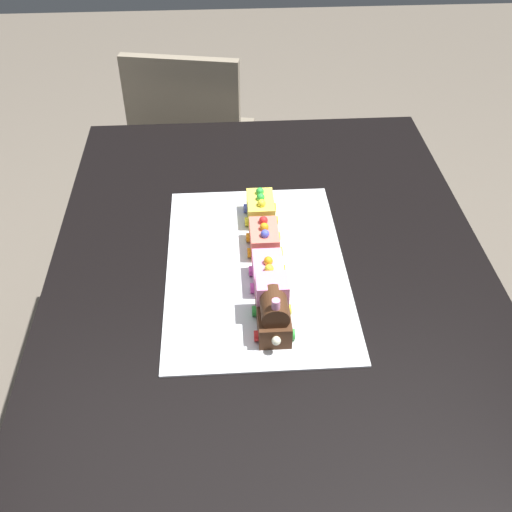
# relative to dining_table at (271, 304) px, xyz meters

# --- Properties ---
(ground_plane) EXTENTS (8.00, 8.00, 0.00)m
(ground_plane) POSITION_rel_dining_table_xyz_m (0.00, 0.00, -0.63)
(ground_plane) COLOR #6B6054
(dining_table) EXTENTS (1.40, 1.00, 0.74)m
(dining_table) POSITION_rel_dining_table_xyz_m (0.00, 0.00, 0.00)
(dining_table) COLOR black
(dining_table) RESTS_ON ground
(chair) EXTENTS (0.47, 0.47, 0.86)m
(chair) POSITION_rel_dining_table_xyz_m (1.03, 0.21, -0.16)
(chair) COLOR gray
(chair) RESTS_ON ground
(cake_board) EXTENTS (0.60, 0.40, 0.00)m
(cake_board) POSITION_rel_dining_table_xyz_m (0.01, 0.03, 0.11)
(cake_board) COLOR silver
(cake_board) RESTS_ON dining_table
(cake_locomotive) EXTENTS (0.14, 0.08, 0.12)m
(cake_locomotive) POSITION_rel_dining_table_xyz_m (-0.17, 0.01, 0.16)
(cake_locomotive) COLOR #472816
(cake_locomotive) RESTS_ON cake_board
(cake_car_hopper_bubblegum) EXTENTS (0.10, 0.08, 0.07)m
(cake_car_hopper_bubblegum) POSITION_rel_dining_table_xyz_m (-0.05, 0.01, 0.14)
(cake_car_hopper_bubblegum) COLOR pink
(cake_car_hopper_bubblegum) RESTS_ON cake_board
(cake_car_caboose_coral) EXTENTS (0.10, 0.08, 0.07)m
(cake_car_caboose_coral) POSITION_rel_dining_table_xyz_m (0.07, 0.01, 0.14)
(cake_car_caboose_coral) COLOR #F27260
(cake_car_caboose_coral) RESTS_ON cake_board
(cake_car_flatbed_lemon) EXTENTS (0.10, 0.08, 0.07)m
(cake_car_flatbed_lemon) POSITION_rel_dining_table_xyz_m (0.19, 0.01, 0.14)
(cake_car_flatbed_lemon) COLOR #F4E04C
(cake_car_flatbed_lemon) RESTS_ON cake_board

